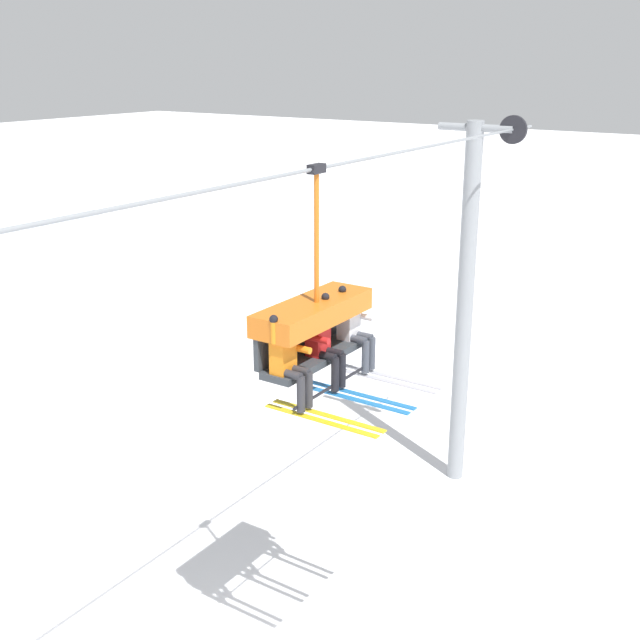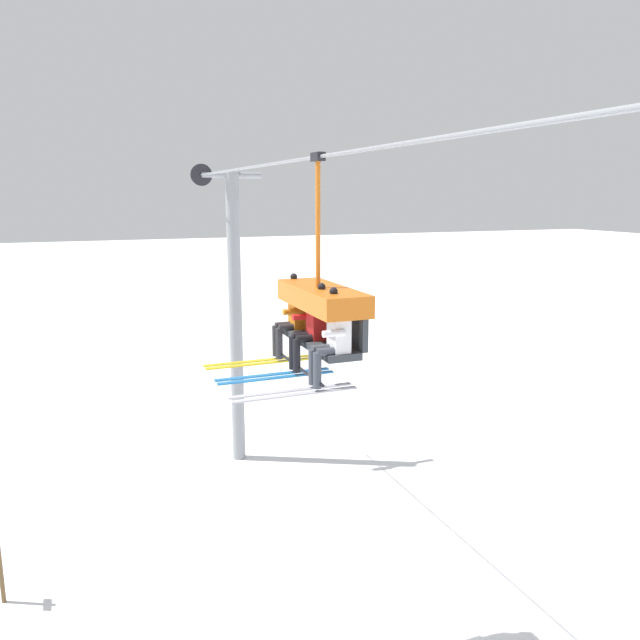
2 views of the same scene
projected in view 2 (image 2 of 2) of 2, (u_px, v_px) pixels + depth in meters
The scene contains 7 objects.
ground_plane at pixel (330, 599), 11.65m from camera, with size 200.00×200.00×0.00m, color white.
lift_tower_near at pixel (235, 312), 17.10m from camera, with size 0.36×1.88×8.22m.
lift_cable at pixel (301, 159), 9.12m from camera, with size 17.28×0.05×0.05m.
chairlift_chair at pixel (323, 306), 8.92m from camera, with size 2.04×0.74×3.01m.
skier_orange at pixel (291, 317), 9.65m from camera, with size 0.48×1.70×1.34m.
skier_red at pixel (309, 327), 8.90m from camera, with size 0.48×1.70×1.34m.
skier_white at pixel (330, 339), 8.17m from camera, with size 0.48×1.70×1.34m.
Camera 2 is at (9.61, -3.97, 7.42)m, focal length 35.00 mm.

